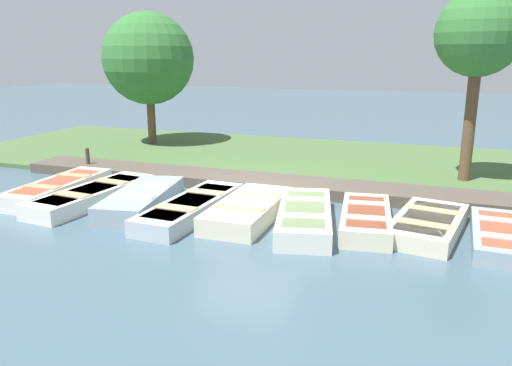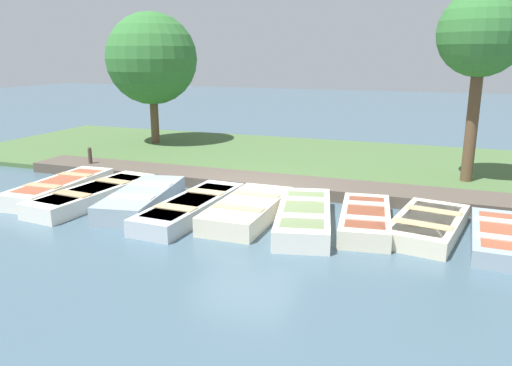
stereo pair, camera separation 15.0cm
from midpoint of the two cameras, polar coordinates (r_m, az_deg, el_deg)
name	(u,v)px [view 1 (the left image)]	position (r m, az deg, el deg)	size (l,w,h in m)	color
ground_plane	(245,202)	(12.35, -1.59, -2.15)	(80.00, 80.00, 0.00)	#425B6B
shore_bank	(298,160)	(16.95, 4.52, 2.66)	(8.00, 24.00, 0.14)	#476638
dock_walkway	(263,183)	(13.53, 0.45, -0.02)	(1.33, 14.63, 0.29)	#51473D
rowboat_0	(59,188)	(13.73, -21.90, -0.57)	(3.26, 1.15, 0.44)	silver
rowboat_1	(93,195)	(12.87, -18.48, -1.32)	(3.65, 1.39, 0.40)	silver
rowboat_2	(142,199)	(12.13, -13.28, -1.77)	(3.20, 1.65, 0.44)	#8C9EA8
rowboat_3	(192,207)	(11.37, -7.75, -2.76)	(3.59, 1.17, 0.39)	#B2BCC1
rowboat_4	(248,209)	(11.05, -1.27, -3.02)	(2.96, 1.21, 0.43)	beige
rowboat_5	(305,216)	(10.61, 5.17, -3.81)	(3.32, 1.75, 0.44)	silver
rowboat_6	(366,219)	(10.72, 12.04, -4.01)	(2.81, 1.33, 0.40)	beige
rowboat_7	(428,224)	(10.76, 18.67, -4.49)	(2.84, 1.66, 0.37)	beige
rowboat_8	(506,236)	(10.67, 26.33, -5.50)	(2.75, 1.33, 0.34)	#8C9EA8
mooring_post_near	(88,160)	(16.07, -18.91, 2.47)	(0.12, 0.12, 0.80)	#47382D
park_tree_far_left	(148,59)	(19.88, -12.43, 13.68)	(3.45, 3.45, 5.10)	brown
park_tree_left	(479,36)	(14.66, 23.86, 15.15)	(2.26, 2.26, 5.20)	brown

